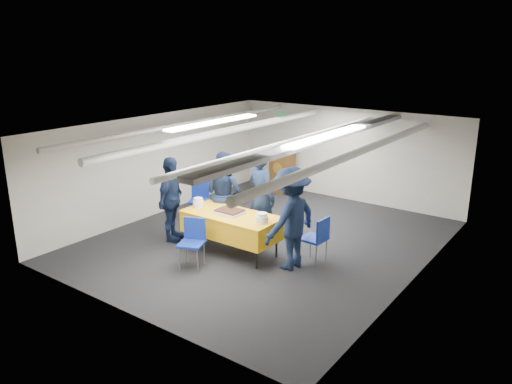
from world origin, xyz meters
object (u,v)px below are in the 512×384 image
(sailor_a, at_px, (261,197))
(sailor_b, at_px, (224,194))
(chair_left, at_px, (200,196))
(sailor_d, at_px, (291,218))
(podium, at_px, (282,170))
(serving_table, at_px, (231,225))
(chair_near, at_px, (193,238))
(chair_right, at_px, (318,236))
(sheet_cake, at_px, (230,212))
(sailor_c, at_px, (171,200))

(sailor_a, bearing_deg, sailor_b, 19.40)
(chair_left, height_order, sailor_d, sailor_d)
(podium, bearing_deg, chair_left, -96.64)
(chair_left, distance_m, sailor_d, 3.16)
(sailor_b, bearing_deg, serving_table, 141.13)
(chair_near, height_order, sailor_d, sailor_d)
(chair_near, distance_m, chair_right, 2.21)
(sheet_cake, relative_size, chair_near, 0.57)
(sailor_d, bearing_deg, serving_table, -77.91)
(sailor_c, relative_size, sailor_d, 0.94)
(sailor_c, bearing_deg, sailor_a, -80.60)
(sailor_b, bearing_deg, chair_near, 113.06)
(serving_table, xyz_separation_m, chair_near, (-0.18, -0.85, -0.03))
(serving_table, height_order, sailor_d, sailor_d)
(chair_near, bearing_deg, sailor_a, 78.31)
(serving_table, relative_size, podium, 1.48)
(chair_right, distance_m, sailor_c, 3.01)
(sheet_cake, xyz_separation_m, sailor_a, (0.17, 0.77, 0.13))
(serving_table, distance_m, podium, 4.16)
(sheet_cake, bearing_deg, serving_table, 37.36)
(sailor_d, bearing_deg, sailor_b, -98.40)
(sheet_cake, height_order, chair_left, chair_left)
(sailor_b, bearing_deg, chair_left, -16.87)
(sheet_cake, xyz_separation_m, sailor_d, (1.26, 0.12, 0.10))
(serving_table, distance_m, sheet_cake, 0.25)
(sheet_cake, distance_m, chair_right, 1.68)
(sailor_a, xyz_separation_m, sailor_d, (1.09, -0.65, -0.03))
(chair_left, xyz_separation_m, sailor_a, (1.90, -0.30, 0.41))
(serving_table, xyz_separation_m, sailor_b, (-0.70, 0.65, 0.31))
(sheet_cake, distance_m, sailor_a, 0.80)
(serving_table, distance_m, chair_left, 2.04)
(sheet_cake, relative_size, chair_left, 0.57)
(sailor_a, bearing_deg, serving_table, 91.36)
(sheet_cake, xyz_separation_m, chair_near, (-0.16, -0.84, -0.28))
(sailor_a, bearing_deg, sailor_d, 162.07)
(serving_table, bearing_deg, sailor_a, 78.59)
(serving_table, bearing_deg, chair_right, 18.68)
(serving_table, height_order, sailor_c, sailor_c)
(serving_table, distance_m, sailor_a, 0.85)
(chair_near, distance_m, sailor_a, 1.69)
(serving_table, distance_m, sailor_c, 1.40)
(sheet_cake, height_order, chair_right, chair_right)
(chair_near, height_order, sailor_c, sailor_c)
(sheet_cake, relative_size, sailor_c, 0.29)
(chair_left, xyz_separation_m, sailor_b, (1.05, -0.40, 0.34))
(sailor_a, bearing_deg, podium, -50.85)
(podium, xyz_separation_m, sailor_d, (2.66, -3.80, 0.30))
(sailor_d, bearing_deg, podium, -137.75)
(sailor_d, bearing_deg, chair_right, 151.11)
(sheet_cake, distance_m, sailor_d, 1.27)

